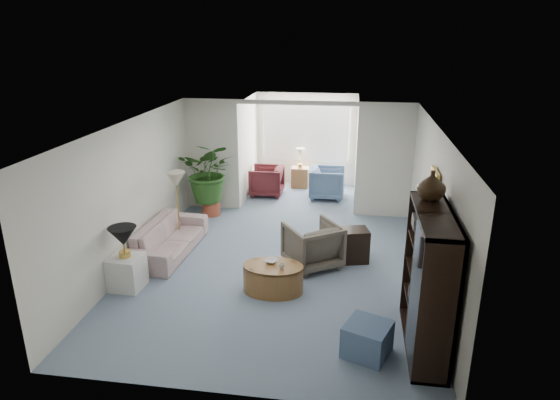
% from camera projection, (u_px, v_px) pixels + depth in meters
% --- Properties ---
extents(floor, '(6.00, 6.00, 0.00)m').
position_uv_depth(floor, '(275.00, 272.00, 8.37)').
color(floor, gray).
rests_on(floor, ground).
extents(sunroom_floor, '(2.60, 2.60, 0.00)m').
position_uv_depth(sunroom_floor, '(301.00, 196.00, 12.21)').
color(sunroom_floor, gray).
rests_on(sunroom_floor, ground).
extents(back_pier_left, '(1.20, 0.12, 2.50)m').
position_uv_depth(back_pier_left, '(212.00, 155.00, 11.03)').
color(back_pier_left, silver).
rests_on(back_pier_left, ground).
extents(back_pier_right, '(1.20, 0.12, 2.50)m').
position_uv_depth(back_pier_right, '(385.00, 161.00, 10.50)').
color(back_pier_right, silver).
rests_on(back_pier_right, ground).
extents(back_header, '(2.60, 0.12, 0.10)m').
position_uv_depth(back_header, '(297.00, 103.00, 10.37)').
color(back_header, silver).
rests_on(back_header, back_pier_left).
extents(window_pane, '(2.20, 0.02, 1.50)m').
position_uv_depth(window_pane, '(306.00, 132.00, 12.76)').
color(window_pane, white).
extents(window_blinds, '(2.20, 0.02, 1.50)m').
position_uv_depth(window_blinds, '(306.00, 132.00, 12.73)').
color(window_blinds, white).
extents(framed_picture, '(0.04, 0.50, 0.40)m').
position_uv_depth(framed_picture, '(435.00, 185.00, 7.38)').
color(framed_picture, '#B1A28E').
extents(sofa, '(0.88, 2.06, 0.59)m').
position_uv_depth(sofa, '(169.00, 238.00, 9.03)').
color(sofa, beige).
rests_on(sofa, ground).
extents(end_table, '(0.51, 0.51, 0.54)m').
position_uv_depth(end_table, '(127.00, 272.00, 7.80)').
color(end_table, silver).
rests_on(end_table, ground).
extents(table_lamp, '(0.44, 0.44, 0.30)m').
position_uv_depth(table_lamp, '(123.00, 236.00, 7.60)').
color(table_lamp, black).
rests_on(table_lamp, end_table).
extents(floor_lamp, '(0.36, 0.36, 0.28)m').
position_uv_depth(floor_lamp, '(176.00, 179.00, 9.24)').
color(floor_lamp, beige).
rests_on(floor_lamp, ground).
extents(coffee_table, '(1.18, 1.18, 0.45)m').
position_uv_depth(coffee_table, '(273.00, 278.00, 7.70)').
color(coffee_table, brown).
rests_on(coffee_table, ground).
extents(coffee_bowl, '(0.25, 0.25, 0.05)m').
position_uv_depth(coffee_bowl, '(271.00, 261.00, 7.72)').
color(coffee_bowl, silver).
rests_on(coffee_bowl, coffee_table).
extents(coffee_cup, '(0.12, 0.12, 0.09)m').
position_uv_depth(coffee_cup, '(282.00, 266.00, 7.50)').
color(coffee_cup, beige).
rests_on(coffee_cup, coffee_table).
extents(wingback_chair, '(1.18, 1.18, 0.78)m').
position_uv_depth(wingback_chair, '(313.00, 245.00, 8.50)').
color(wingback_chair, '#655C4F').
rests_on(wingback_chair, ground).
extents(side_table_dark, '(0.58, 0.51, 0.60)m').
position_uv_depth(side_table_dark, '(353.00, 245.00, 8.71)').
color(side_table_dark, black).
rests_on(side_table_dark, ground).
extents(entertainment_cabinet, '(0.44, 1.66, 1.84)m').
position_uv_depth(entertainment_cabinet, '(428.00, 281.00, 6.17)').
color(entertainment_cabinet, black).
rests_on(entertainment_cabinet, ground).
extents(cabinet_urn, '(0.36, 0.36, 0.38)m').
position_uv_depth(cabinet_urn, '(432.00, 185.00, 6.27)').
color(cabinet_urn, '#302010').
rests_on(cabinet_urn, entertainment_cabinet).
extents(ottoman, '(0.69, 0.69, 0.43)m').
position_uv_depth(ottoman, '(367.00, 339.00, 6.21)').
color(ottoman, slate).
rests_on(ottoman, ground).
extents(plant_pot, '(0.40, 0.40, 0.32)m').
position_uv_depth(plant_pot, '(211.00, 208.00, 10.94)').
color(plant_pot, '#A3462F').
rests_on(plant_pot, ground).
extents(house_plant, '(1.21, 1.05, 1.35)m').
position_uv_depth(house_plant, '(209.00, 172.00, 10.67)').
color(house_plant, '#27521C').
rests_on(house_plant, plant_pot).
extents(sunroom_chair_blue, '(0.83, 0.81, 0.76)m').
position_uv_depth(sunroom_chair_blue, '(327.00, 183.00, 11.98)').
color(sunroom_chair_blue, slate).
rests_on(sunroom_chair_blue, ground).
extents(sunroom_chair_maroon, '(0.80, 0.78, 0.73)m').
position_uv_depth(sunroom_chair_maroon, '(267.00, 181.00, 12.19)').
color(sunroom_chair_maroon, '#581E23').
rests_on(sunroom_chair_maroon, ground).
extents(sunroom_table, '(0.43, 0.34, 0.53)m').
position_uv_depth(sunroom_table, '(300.00, 177.00, 12.82)').
color(sunroom_table, brown).
rests_on(sunroom_table, ground).
extents(shelf_clutter, '(0.30, 1.28, 1.06)m').
position_uv_depth(shelf_clutter, '(427.00, 273.00, 6.02)').
color(shelf_clutter, '#31302D').
rests_on(shelf_clutter, entertainment_cabinet).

